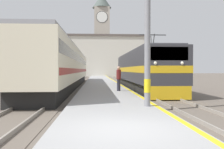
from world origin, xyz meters
TOP-DOWN VIEW (x-y plane):
  - ground_plane at (0.00, 30.00)m, footprint 200.00×200.00m
  - platform at (0.00, 25.00)m, footprint 4.11×140.00m
  - rail_track_near at (3.52, 25.00)m, footprint 2.84×140.00m
  - rail_track_far at (-3.84, 25.00)m, footprint 2.83×140.00m
  - locomotive_train at (3.52, 16.79)m, footprint 2.92×17.67m
  - passenger_train at (-3.84, 21.40)m, footprint 2.92×34.00m
  - catenary_mast at (1.57, 4.31)m, footprint 2.32×0.28m
  - person_on_platform at (0.98, 12.70)m, footprint 0.34×0.34m
  - clock_tower at (1.31, 79.30)m, footprint 6.17×6.17m
  - station_building at (0.34, 67.10)m, footprint 26.59×10.30m

SIDE VIEW (x-z plane):
  - ground_plane at x=0.00m, z-range 0.00..0.00m
  - rail_track_near at x=3.52m, z-range -0.05..0.11m
  - rail_track_far at x=-3.84m, z-range -0.05..0.11m
  - platform at x=0.00m, z-range 0.00..0.26m
  - person_on_platform at x=0.98m, z-range 0.32..2.18m
  - locomotive_train at x=3.52m, z-range -0.44..4.07m
  - passenger_train at x=-3.84m, z-range 0.15..4.19m
  - catenary_mast at x=1.57m, z-range 0.22..7.65m
  - station_building at x=0.34m, z-range 0.02..11.32m
  - clock_tower at x=1.31m, z-range 0.97..27.60m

